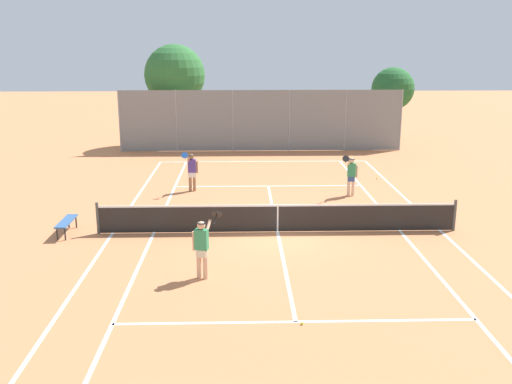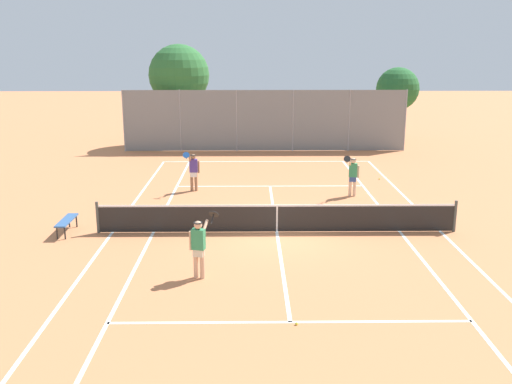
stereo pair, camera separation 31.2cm
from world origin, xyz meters
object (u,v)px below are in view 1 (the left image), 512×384
(loose_tennis_ball_1, at_px, (377,178))
(tree_behind_right, at_px, (394,90))
(player_far_right, at_px, (351,174))
(tree_behind_left, at_px, (175,76))
(player_near_side, at_px, (202,245))
(courtside_bench, at_px, (66,222))
(tennis_net, at_px, (278,217))
(loose_tennis_ball_2, at_px, (302,323))
(player_far_left, at_px, (192,170))

(loose_tennis_ball_1, relative_size, tree_behind_right, 0.01)
(player_far_right, relative_size, tree_behind_left, 0.29)
(tree_behind_left, bearing_deg, player_far_right, -56.29)
(player_near_side, distance_m, loose_tennis_ball_1, 13.65)
(tree_behind_right, bearing_deg, player_near_side, -116.23)
(courtside_bench, bearing_deg, tree_behind_left, 84.00)
(tennis_net, distance_m, tree_behind_left, 18.49)
(loose_tennis_ball_2, xyz_separation_m, tree_behind_right, (8.29, 24.40, 3.30))
(tree_behind_right, bearing_deg, player_far_left, -133.71)
(player_far_left, distance_m, player_far_right, 6.70)
(player_near_side, height_order, loose_tennis_ball_1, player_near_side)
(player_near_side, distance_m, tree_behind_left, 21.65)
(player_far_right, relative_size, loose_tennis_ball_1, 26.88)
(loose_tennis_ball_2, distance_m, tree_behind_right, 25.98)
(player_near_side, distance_m, player_far_left, 9.49)
(tree_behind_right, bearing_deg, tree_behind_left, -177.93)
(player_near_side, relative_size, loose_tennis_ball_2, 26.88)
(courtside_bench, xyz_separation_m, tree_behind_right, (15.41, 17.87, 2.92))
(player_near_side, xyz_separation_m, player_far_right, (5.60, 8.47, 0.00))
(player_near_side, bearing_deg, player_far_left, 96.24)
(tennis_net, bearing_deg, tree_behind_right, 64.75)
(player_far_left, xyz_separation_m, tree_behind_right, (11.72, 12.26, 2.40))
(tree_behind_right, bearing_deg, loose_tennis_ball_2, -108.78)
(player_near_side, bearing_deg, tennis_net, 59.45)
(loose_tennis_ball_1, height_order, loose_tennis_ball_2, same)
(player_far_right, bearing_deg, tree_behind_left, 123.71)
(tennis_net, xyz_separation_m, tree_behind_right, (8.42, 17.86, 2.82))
(player_near_side, distance_m, player_far_right, 10.15)
(player_near_side, bearing_deg, tree_behind_right, 63.77)
(player_far_right, bearing_deg, player_near_side, -123.44)
(player_far_left, height_order, tree_behind_left, tree_behind_left)
(loose_tennis_ball_2, bearing_deg, courtside_bench, 137.46)
(player_far_left, distance_m, loose_tennis_ball_2, 12.65)
(courtside_bench, relative_size, tree_behind_right, 0.32)
(player_far_right, distance_m, loose_tennis_ball_1, 3.58)
(loose_tennis_ball_2, height_order, courtside_bench, courtside_bench)
(tennis_net, relative_size, courtside_bench, 8.00)
(player_far_right, distance_m, tree_behind_left, 15.65)
(loose_tennis_ball_1, relative_size, loose_tennis_ball_2, 1.00)
(loose_tennis_ball_1, bearing_deg, courtside_bench, -147.84)
(player_far_right, height_order, courtside_bench, player_far_right)
(player_far_right, bearing_deg, tree_behind_right, 68.94)
(loose_tennis_ball_2, bearing_deg, tree_behind_right, 71.22)
(tennis_net, distance_m, loose_tennis_ball_2, 6.56)
(tree_behind_left, relative_size, tree_behind_right, 1.30)
(loose_tennis_ball_2, xyz_separation_m, tree_behind_left, (-5.29, 23.91, 4.18))
(loose_tennis_ball_1, distance_m, courtside_bench, 14.32)
(tree_behind_left, height_order, tree_behind_right, tree_behind_left)
(loose_tennis_ball_2, height_order, tree_behind_left, tree_behind_left)
(player_far_right, relative_size, tree_behind_right, 0.37)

